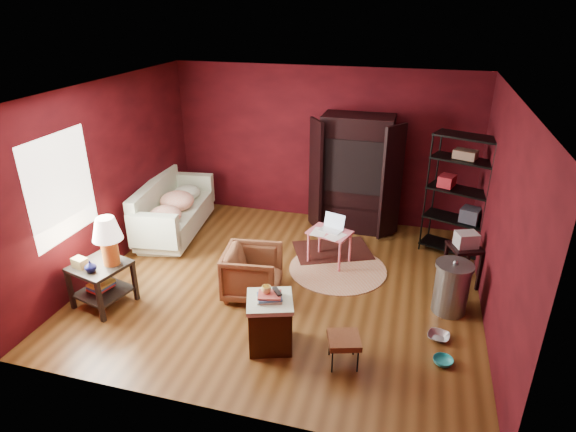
{
  "coord_description": "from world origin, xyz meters",
  "views": [
    {
      "loc": [
        1.67,
        -5.83,
        3.84
      ],
      "look_at": [
        0.0,
        0.2,
        1.0
      ],
      "focal_mm": 30.0,
      "sensor_mm": 36.0,
      "label": 1
    }
  ],
  "objects_px": {
    "armchair": "(252,270)",
    "laptop_desk": "(330,235)",
    "side_table": "(104,254)",
    "wire_shelving": "(461,191)",
    "hamper": "(270,322)",
    "tv_armoire": "(355,172)",
    "sofa": "(173,213)"
  },
  "relations": [
    {
      "from": "tv_armoire",
      "to": "sofa",
      "type": "bearing_deg",
      "value": -160.33
    },
    {
      "from": "armchair",
      "to": "side_table",
      "type": "xyz_separation_m",
      "value": [
        -1.8,
        -0.73,
        0.39
      ]
    },
    {
      "from": "side_table",
      "to": "hamper",
      "type": "distance_m",
      "value": 2.42
    },
    {
      "from": "laptop_desk",
      "to": "wire_shelving",
      "type": "relative_size",
      "value": 0.4
    },
    {
      "from": "sofa",
      "to": "tv_armoire",
      "type": "relative_size",
      "value": 0.91
    },
    {
      "from": "armchair",
      "to": "wire_shelving",
      "type": "distance_m",
      "value": 3.49
    },
    {
      "from": "tv_armoire",
      "to": "wire_shelving",
      "type": "height_order",
      "value": "tv_armoire"
    },
    {
      "from": "armchair",
      "to": "hamper",
      "type": "relative_size",
      "value": 1.03
    },
    {
      "from": "sofa",
      "to": "side_table",
      "type": "bearing_deg",
      "value": 174.57
    },
    {
      "from": "laptop_desk",
      "to": "side_table",
      "type": "bearing_deg",
      "value": -127.0
    },
    {
      "from": "hamper",
      "to": "laptop_desk",
      "type": "distance_m",
      "value": 2.19
    },
    {
      "from": "armchair",
      "to": "tv_armoire",
      "type": "distance_m",
      "value": 2.85
    },
    {
      "from": "side_table",
      "to": "sofa",
      "type": "bearing_deg",
      "value": 95.81
    },
    {
      "from": "sofa",
      "to": "laptop_desk",
      "type": "relative_size",
      "value": 2.4
    },
    {
      "from": "hamper",
      "to": "wire_shelving",
      "type": "bearing_deg",
      "value": 54.0
    },
    {
      "from": "armchair",
      "to": "side_table",
      "type": "distance_m",
      "value": 1.98
    },
    {
      "from": "hamper",
      "to": "tv_armoire",
      "type": "bearing_deg",
      "value": 82.52
    },
    {
      "from": "sofa",
      "to": "laptop_desk",
      "type": "bearing_deg",
      "value": -107.8
    },
    {
      "from": "side_table",
      "to": "laptop_desk",
      "type": "xyz_separation_m",
      "value": [
        2.66,
        1.91,
        -0.29
      ]
    },
    {
      "from": "side_table",
      "to": "wire_shelving",
      "type": "bearing_deg",
      "value": 31.18
    },
    {
      "from": "side_table",
      "to": "laptop_desk",
      "type": "height_order",
      "value": "side_table"
    },
    {
      "from": "armchair",
      "to": "hamper",
      "type": "bearing_deg",
      "value": -157.54
    },
    {
      "from": "armchair",
      "to": "laptop_desk",
      "type": "height_order",
      "value": "laptop_desk"
    },
    {
      "from": "armchair",
      "to": "wire_shelving",
      "type": "relative_size",
      "value": 0.39
    },
    {
      "from": "side_table",
      "to": "laptop_desk",
      "type": "bearing_deg",
      "value": 35.66
    },
    {
      "from": "armchair",
      "to": "hamper",
      "type": "xyz_separation_m",
      "value": [
        0.56,
        -0.98,
        -0.05
      ]
    },
    {
      "from": "armchair",
      "to": "sofa",
      "type": "bearing_deg",
      "value": 45.77
    },
    {
      "from": "armchair",
      "to": "wire_shelving",
      "type": "height_order",
      "value": "wire_shelving"
    },
    {
      "from": "sofa",
      "to": "wire_shelving",
      "type": "bearing_deg",
      "value": -95.14
    },
    {
      "from": "side_table",
      "to": "hamper",
      "type": "height_order",
      "value": "side_table"
    },
    {
      "from": "sofa",
      "to": "wire_shelving",
      "type": "distance_m",
      "value": 4.86
    },
    {
      "from": "sofa",
      "to": "armchair",
      "type": "bearing_deg",
      "value": -138.08
    }
  ]
}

